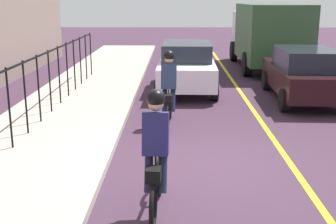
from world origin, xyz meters
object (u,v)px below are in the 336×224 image
object	(u,v)px
cyclist_lead	(169,88)
cyclist_follow	(156,153)
parked_sedan_rear	(187,66)
box_truck_background	(268,33)
patrol_sedan	(304,73)

from	to	relation	value
cyclist_lead	cyclist_follow	distance (m)	4.63
parked_sedan_rear	box_truck_background	xyz separation A→B (m)	(4.66, -3.60, 0.73)
parked_sedan_rear	cyclist_lead	bearing A→B (deg)	-5.90
cyclist_lead	box_truck_background	bearing A→B (deg)	-22.01
box_truck_background	cyclist_lead	bearing A→B (deg)	155.56
cyclist_lead	patrol_sedan	size ratio (longest dim) A/B	0.41
cyclist_follow	patrol_sedan	xyz separation A→B (m)	(7.40, -4.16, -0.09)
cyclist_follow	box_truck_background	bearing A→B (deg)	-14.61
cyclist_lead	patrol_sedan	world-z (taller)	cyclist_lead
patrol_sedan	cyclist_follow	bearing A→B (deg)	152.53
parked_sedan_rear	cyclist_follow	bearing A→B (deg)	-3.01
patrol_sedan	cyclist_lead	bearing A→B (deg)	126.37
patrol_sedan	parked_sedan_rear	xyz separation A→B (m)	(1.51, 3.51, 0.00)
cyclist_lead	parked_sedan_rear	world-z (taller)	cyclist_lead
cyclist_follow	box_truck_background	world-z (taller)	box_truck_background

